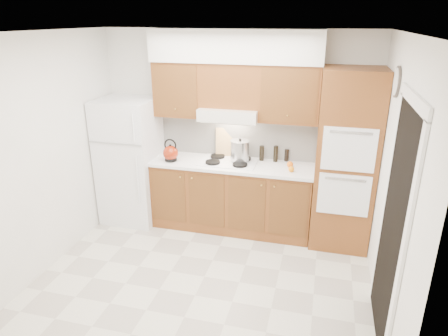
# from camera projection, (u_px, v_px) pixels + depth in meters

# --- Properties ---
(floor) EXTENTS (3.60, 3.60, 0.00)m
(floor) POSITION_uv_depth(u_px,v_px,m) (204.00, 277.00, 4.47)
(floor) COLOR beige
(floor) RESTS_ON ground
(ceiling) EXTENTS (3.60, 3.60, 0.00)m
(ceiling) POSITION_uv_depth(u_px,v_px,m) (199.00, 32.00, 3.55)
(ceiling) COLOR white
(ceiling) RESTS_ON wall_back
(wall_back) EXTENTS (3.60, 0.02, 2.60)m
(wall_back) POSITION_uv_depth(u_px,v_px,m) (236.00, 130.00, 5.37)
(wall_back) COLOR white
(wall_back) RESTS_ON floor
(wall_left) EXTENTS (0.02, 3.00, 2.60)m
(wall_left) POSITION_uv_depth(u_px,v_px,m) (48.00, 154.00, 4.43)
(wall_left) COLOR white
(wall_left) RESTS_ON floor
(wall_right) EXTENTS (0.02, 3.00, 2.60)m
(wall_right) POSITION_uv_depth(u_px,v_px,m) (393.00, 186.00, 3.59)
(wall_right) COLOR white
(wall_right) RESTS_ON floor
(fridge) EXTENTS (0.75, 0.72, 1.72)m
(fridge) POSITION_uv_depth(u_px,v_px,m) (131.00, 161.00, 5.53)
(fridge) COLOR white
(fridge) RESTS_ON floor
(base_cabinets) EXTENTS (2.11, 0.60, 0.90)m
(base_cabinets) POSITION_uv_depth(u_px,v_px,m) (232.00, 197.00, 5.39)
(base_cabinets) COLOR brown
(base_cabinets) RESTS_ON floor
(countertop) EXTENTS (2.13, 0.62, 0.04)m
(countertop) POSITION_uv_depth(u_px,v_px,m) (232.00, 164.00, 5.22)
(countertop) COLOR white
(countertop) RESTS_ON base_cabinets
(backsplash) EXTENTS (2.11, 0.03, 0.56)m
(backsplash) POSITION_uv_depth(u_px,v_px,m) (237.00, 136.00, 5.38)
(backsplash) COLOR white
(backsplash) RESTS_ON countertop
(oven_cabinet) EXTENTS (0.70, 0.65, 2.20)m
(oven_cabinet) POSITION_uv_depth(u_px,v_px,m) (346.00, 161.00, 4.81)
(oven_cabinet) COLOR brown
(oven_cabinet) RESTS_ON floor
(upper_cab_left) EXTENTS (0.63, 0.33, 0.70)m
(upper_cab_left) POSITION_uv_depth(u_px,v_px,m) (180.00, 89.00, 5.19)
(upper_cab_left) COLOR brown
(upper_cab_left) RESTS_ON wall_back
(upper_cab_right) EXTENTS (0.73, 0.33, 0.70)m
(upper_cab_right) POSITION_uv_depth(u_px,v_px,m) (290.00, 94.00, 4.86)
(upper_cab_right) COLOR brown
(upper_cab_right) RESTS_ON wall_back
(range_hood) EXTENTS (0.75, 0.45, 0.15)m
(range_hood) POSITION_uv_depth(u_px,v_px,m) (230.00, 114.00, 5.07)
(range_hood) COLOR silver
(range_hood) RESTS_ON wall_back
(upper_cab_over_hood) EXTENTS (0.75, 0.33, 0.55)m
(upper_cab_over_hood) POSITION_uv_depth(u_px,v_px,m) (231.00, 85.00, 5.00)
(upper_cab_over_hood) COLOR brown
(upper_cab_over_hood) RESTS_ON range_hood
(soffit) EXTENTS (2.13, 0.36, 0.40)m
(soffit) POSITION_uv_depth(u_px,v_px,m) (235.00, 46.00, 4.81)
(soffit) COLOR silver
(soffit) RESTS_ON wall_back
(cooktop) EXTENTS (0.74, 0.50, 0.01)m
(cooktop) POSITION_uv_depth(u_px,v_px,m) (228.00, 162.00, 5.24)
(cooktop) COLOR white
(cooktop) RESTS_ON countertop
(doorway) EXTENTS (0.02, 0.90, 2.10)m
(doorway) POSITION_uv_depth(u_px,v_px,m) (393.00, 229.00, 3.36)
(doorway) COLOR black
(doorway) RESTS_ON floor
(wall_clock) EXTENTS (0.02, 0.30, 0.30)m
(wall_clock) POSITION_uv_depth(u_px,v_px,m) (397.00, 82.00, 3.79)
(wall_clock) COLOR #3F3833
(wall_clock) RESTS_ON wall_right
(kettle) EXTENTS (0.25, 0.25, 0.20)m
(kettle) POSITION_uv_depth(u_px,v_px,m) (171.00, 153.00, 5.24)
(kettle) COLOR maroon
(kettle) RESTS_ON countertop
(cutting_board) EXTENTS (0.30, 0.16, 0.38)m
(cutting_board) POSITION_uv_depth(u_px,v_px,m) (226.00, 142.00, 5.41)
(cutting_board) COLOR tan
(cutting_board) RESTS_ON countertop
(stock_pot) EXTENTS (0.29, 0.29, 0.25)m
(stock_pot) POSITION_uv_depth(u_px,v_px,m) (240.00, 151.00, 5.19)
(stock_pot) COLOR #B3B3B7
(stock_pot) RESTS_ON cooktop
(condiment_a) EXTENTS (0.06, 0.06, 0.21)m
(condiment_a) POSITION_uv_depth(u_px,v_px,m) (276.00, 154.00, 5.23)
(condiment_a) COLOR black
(condiment_a) RESTS_ON countertop
(condiment_b) EXTENTS (0.08, 0.08, 0.20)m
(condiment_b) POSITION_uv_depth(u_px,v_px,m) (262.00, 153.00, 5.27)
(condiment_b) COLOR black
(condiment_b) RESTS_ON countertop
(condiment_c) EXTENTS (0.06, 0.06, 0.16)m
(condiment_c) POSITION_uv_depth(u_px,v_px,m) (287.00, 155.00, 5.26)
(condiment_c) COLOR black
(condiment_c) RESTS_ON countertop
(orange_near) EXTENTS (0.09, 0.09, 0.07)m
(orange_near) POSITION_uv_depth(u_px,v_px,m) (291.00, 169.00, 4.90)
(orange_near) COLOR orange
(orange_near) RESTS_ON countertop
(orange_far) EXTENTS (0.09, 0.09, 0.08)m
(orange_far) POSITION_uv_depth(u_px,v_px,m) (290.00, 164.00, 5.05)
(orange_far) COLOR orange
(orange_far) RESTS_ON countertop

